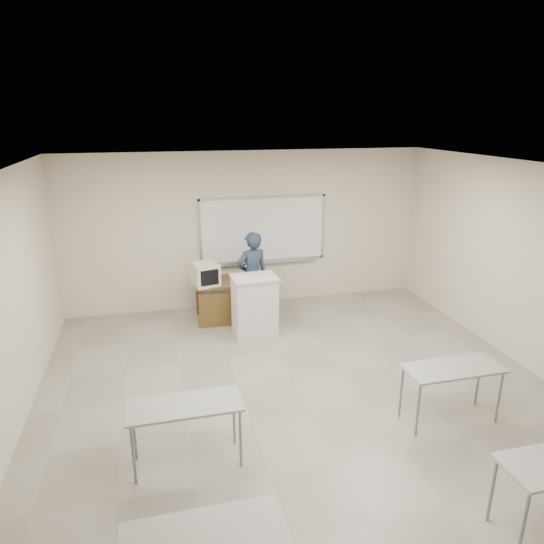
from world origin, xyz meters
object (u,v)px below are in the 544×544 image
object	(u,v)px
laptop	(254,273)
mouse	(265,278)
crt_monitor	(205,274)
presenter	(252,276)
podium	(255,306)
keyboard	(245,275)
instructor_desk	(236,292)
whiteboard	(263,230)

from	to	relation	value
laptop	mouse	xyz separation A→B (m)	(0.15, -0.26, -0.04)
crt_monitor	presenter	world-z (taller)	presenter
podium	keyboard	world-z (taller)	keyboard
podium	presenter	distance (m)	0.76
laptop	keyboard	xyz separation A→B (m)	(-0.35, -0.87, 0.26)
instructor_desk	mouse	world-z (taller)	mouse
whiteboard	podium	size ratio (longest dim) A/B	2.36
instructor_desk	mouse	size ratio (longest dim) A/B	16.43
whiteboard	laptop	world-z (taller)	whiteboard
instructor_desk	podium	size ratio (longest dim) A/B	1.38
keyboard	instructor_desk	bearing A→B (deg)	101.39
whiteboard	laptop	distance (m)	0.90
instructor_desk	crt_monitor	bearing A→B (deg)	-177.17
mouse	keyboard	world-z (taller)	keyboard
podium	mouse	xyz separation A→B (m)	(0.35, 0.69, 0.24)
mouse	presenter	size ratio (longest dim) A/B	0.05
instructor_desk	presenter	world-z (taller)	presenter
podium	keyboard	distance (m)	0.56
whiteboard	crt_monitor	world-z (taller)	whiteboard
crt_monitor	presenter	distance (m)	0.87
crt_monitor	mouse	distance (m)	1.11
mouse	presenter	xyz separation A→B (m)	(-0.24, 0.00, 0.06)
mouse	whiteboard	bearing A→B (deg)	69.33
instructor_desk	keyboard	bearing A→B (deg)	-83.81
whiteboard	laptop	size ratio (longest dim) A/B	8.45
mouse	instructor_desk	bearing A→B (deg)	170.33
podium	keyboard	bearing A→B (deg)	149.29
whiteboard	mouse	distance (m)	1.07
mouse	presenter	bearing A→B (deg)	169.19
presenter	whiteboard	bearing A→B (deg)	-130.14
whiteboard	keyboard	xyz separation A→B (m)	(-0.65, -1.39, -0.42)
instructor_desk	podium	distance (m)	0.72
instructor_desk	whiteboard	bearing A→B (deg)	49.57
podium	laptop	world-z (taller)	podium
laptop	keyboard	distance (m)	0.98
whiteboard	podium	bearing A→B (deg)	-108.81
podium	mouse	bearing A→B (deg)	60.44
crt_monitor	mouse	bearing A→B (deg)	-11.88
laptop	instructor_desk	bearing A→B (deg)	-162.59
keyboard	laptop	bearing A→B (deg)	74.83
crt_monitor	presenter	xyz separation A→B (m)	(0.86, 0.02, -0.12)
mouse	crt_monitor	bearing A→B (deg)	170.95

